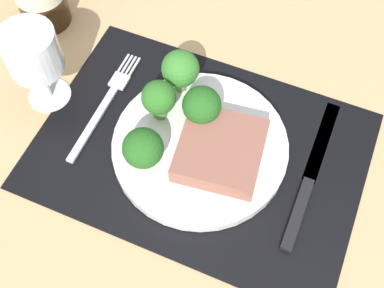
% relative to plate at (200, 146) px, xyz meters
% --- Properties ---
extents(ground_plane, '(1.40, 1.10, 0.03)m').
position_rel_plate_xyz_m(ground_plane, '(0.00, 0.00, -0.03)').
color(ground_plane, tan).
extents(placemat, '(0.43, 0.30, 0.00)m').
position_rel_plate_xyz_m(placemat, '(0.00, 0.00, -0.01)').
color(placemat, black).
rests_on(placemat, ground_plane).
extents(plate, '(0.23, 0.23, 0.02)m').
position_rel_plate_xyz_m(plate, '(0.00, 0.00, 0.00)').
color(plate, white).
rests_on(plate, placemat).
extents(steak, '(0.12, 0.12, 0.03)m').
position_rel_plate_xyz_m(steak, '(0.03, -0.01, 0.02)').
color(steak, '#8C5647').
rests_on(steak, plate).
extents(broccoli_center, '(0.05, 0.05, 0.06)m').
position_rel_plate_xyz_m(broccoli_center, '(-0.01, 0.03, 0.04)').
color(broccoli_center, '#6B994C').
rests_on(broccoli_center, plate).
extents(broccoli_near_steak, '(0.05, 0.05, 0.07)m').
position_rel_plate_xyz_m(broccoli_near_steak, '(-0.06, 0.07, 0.05)').
color(broccoli_near_steak, '#5B8942').
rests_on(broccoli_near_steak, plate).
extents(broccoli_front_edge, '(0.05, 0.05, 0.06)m').
position_rel_plate_xyz_m(broccoli_front_edge, '(-0.05, -0.05, 0.04)').
color(broccoli_front_edge, '#6B994C').
rests_on(broccoli_front_edge, plate).
extents(broccoli_near_fork, '(0.05, 0.05, 0.06)m').
position_rel_plate_xyz_m(broccoli_near_fork, '(-0.07, 0.02, 0.05)').
color(broccoli_near_fork, '#5B8942').
rests_on(broccoli_near_fork, plate).
extents(fork, '(0.02, 0.19, 0.01)m').
position_rel_plate_xyz_m(fork, '(-0.15, 0.01, -0.01)').
color(fork, silver).
rests_on(fork, placemat).
extents(knife, '(0.02, 0.23, 0.01)m').
position_rel_plate_xyz_m(knife, '(0.15, 0.01, -0.00)').
color(knife, black).
rests_on(knife, placemat).
extents(wine_glass, '(0.07, 0.07, 0.13)m').
position_rel_plate_xyz_m(wine_glass, '(-0.23, 0.00, 0.08)').
color(wine_glass, silver).
rests_on(wine_glass, ground_plane).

